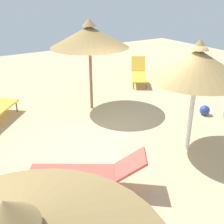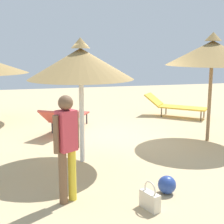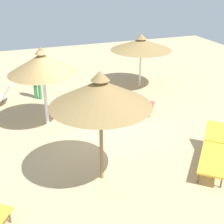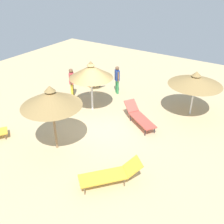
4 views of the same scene
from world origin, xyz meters
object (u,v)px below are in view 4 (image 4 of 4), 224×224
at_px(person_standing_center, 72,81).
at_px(person_standing_edge, 117,78).
at_px(lounge_chair_far_right, 92,81).
at_px(beach_ball, 51,105).
at_px(parasol_umbrella_front, 196,80).
at_px(handbag, 51,100).
at_px(lounge_chair_near_right, 111,174).
at_px(parasol_umbrella_back, 51,98).
at_px(parasol_umbrella_edge, 91,72).
at_px(lounge_chair_near_left, 139,116).

xyz_separation_m(person_standing_center, person_standing_edge, (-1.85, 1.85, -0.03)).
xyz_separation_m(lounge_chair_far_right, beach_ball, (3.44, -0.19, -0.21)).
xyz_separation_m(parasol_umbrella_front, person_standing_edge, (-0.04, -4.45, -0.90)).
xyz_separation_m(parasol_umbrella_front, handbag, (2.98, -6.86, -1.69)).
height_order(lounge_chair_near_right, beach_ball, lounge_chair_near_right).
xyz_separation_m(parasol_umbrella_back, person_standing_edge, (-5.85, -0.72, -1.34)).
relative_size(parasol_umbrella_back, person_standing_edge, 1.69).
relative_size(lounge_chair_near_right, beach_ball, 6.69).
relative_size(parasol_umbrella_back, person_standing_center, 1.63).
bearing_deg(person_standing_edge, lounge_chair_far_right, -88.22).
height_order(parasol_umbrella_front, beach_ball, parasol_umbrella_front).
distance_m(parasol_umbrella_back, beach_ball, 4.16).
height_order(parasol_umbrella_front, person_standing_center, parasol_umbrella_front).
relative_size(parasol_umbrella_edge, lounge_chair_near_right, 1.27).
height_order(handbag, beach_ball, handbag).
bearing_deg(parasol_umbrella_front, handbag, -66.52).
relative_size(parasol_umbrella_edge, lounge_chair_far_right, 1.30).
distance_m(parasol_umbrella_back, parasol_umbrella_front, 6.92).
distance_m(parasol_umbrella_front, handbag, 7.67).
height_order(parasol_umbrella_edge, person_standing_edge, parasol_umbrella_edge).
xyz_separation_m(lounge_chair_near_right, handbag, (-3.28, -6.12, -0.25)).
relative_size(person_standing_edge, handbag, 3.68).
height_order(lounge_chair_near_left, beach_ball, lounge_chair_near_left).
xyz_separation_m(parasol_umbrella_back, beach_ball, (-2.35, -2.69, -2.14)).
height_order(parasol_umbrella_edge, lounge_chair_far_right, parasol_umbrella_edge).
bearing_deg(lounge_chair_near_right, person_standing_edge, -149.50).
bearing_deg(person_standing_edge, parasol_umbrella_front, 89.45).
relative_size(parasol_umbrella_back, lounge_chair_far_right, 1.39).
bearing_deg(lounge_chair_near_left, handbag, -82.22).
bearing_deg(person_standing_edge, lounge_chair_near_left, 49.14).
relative_size(person_standing_center, person_standing_edge, 1.04).
bearing_deg(lounge_chair_near_right, parasol_umbrella_edge, -136.30).
distance_m(parasol_umbrella_edge, lounge_chair_near_right, 5.69).
xyz_separation_m(parasol_umbrella_back, lounge_chair_near_right, (0.46, 3.00, -1.89)).
xyz_separation_m(parasol_umbrella_edge, parasol_umbrella_front, (-2.33, 4.49, -0.25)).
bearing_deg(person_standing_edge, beach_ball, -29.40).
bearing_deg(parasol_umbrella_back, person_standing_edge, -173.03).
bearing_deg(parasol_umbrella_front, parasol_umbrella_back, -32.75).
bearing_deg(parasol_umbrella_front, person_standing_edge, -90.55).
xyz_separation_m(person_standing_center, beach_ball, (1.65, -0.12, -0.83)).
bearing_deg(lounge_chair_near_left, beach_ball, -75.89).
height_order(parasol_umbrella_back, person_standing_center, parasol_umbrella_back).
height_order(parasol_umbrella_back, parasol_umbrella_front, parasol_umbrella_back).
xyz_separation_m(person_standing_center, handbag, (1.17, -0.56, -0.83)).
bearing_deg(lounge_chair_far_right, parasol_umbrella_edge, 36.89).
bearing_deg(person_standing_center, lounge_chair_near_left, 84.01).
relative_size(parasol_umbrella_edge, parasol_umbrella_back, 0.93).
bearing_deg(beach_ball, parasol_umbrella_edge, 120.19).
distance_m(lounge_chair_near_right, person_standing_center, 7.15).
relative_size(parasol_umbrella_front, lounge_chair_near_right, 1.26).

